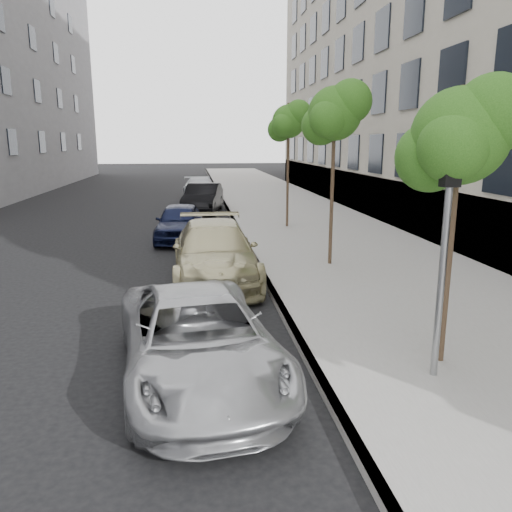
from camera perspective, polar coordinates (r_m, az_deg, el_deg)
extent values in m
plane|color=black|center=(6.49, -0.56, -19.91)|extent=(160.00, 160.00, 0.00)
cube|color=gray|center=(30.03, 2.23, 6.32)|extent=(6.40, 72.00, 0.14)
cube|color=#9E9B93|center=(29.67, -3.77, 6.23)|extent=(0.15, 72.00, 0.14)
cylinder|color=#38281C|center=(8.01, 21.43, 2.69)|extent=(0.10, 0.10, 4.16)
sphere|color=#245816|center=(7.91, 22.27, 12.55)|extent=(1.39, 1.39, 1.39)
sphere|color=#245816|center=(7.92, 25.46, 14.45)|extent=(1.11, 1.11, 1.11)
sphere|color=#245816|center=(7.99, 19.29, 10.62)|extent=(1.05, 1.05, 1.05)
cylinder|color=#38281C|center=(13.99, 8.74, 8.80)|extent=(0.10, 0.10, 4.81)
sphere|color=#245816|center=(13.97, 8.99, 15.79)|extent=(1.43, 1.43, 1.43)
sphere|color=#245816|center=(13.90, 10.72, 16.98)|extent=(1.15, 1.15, 1.15)
sphere|color=#245816|center=(14.12, 7.44, 14.59)|extent=(1.08, 1.08, 1.08)
cylinder|color=#38281C|center=(20.30, 3.66, 10.22)|extent=(0.10, 0.10, 4.86)
sphere|color=#245816|center=(20.30, 3.73, 15.10)|extent=(1.30, 1.30, 1.30)
sphere|color=#245816|center=(20.18, 4.87, 15.94)|extent=(1.04, 1.04, 1.04)
sphere|color=#245816|center=(20.48, 2.73, 14.25)|extent=(0.97, 0.97, 0.97)
cylinder|color=#939699|center=(7.60, 20.39, -3.10)|extent=(0.10, 0.10, 2.78)
cube|color=black|center=(7.34, 21.38, 9.00)|extent=(0.25, 0.19, 0.42)
cube|color=red|center=(7.33, 21.55, 11.10)|extent=(0.14, 0.11, 0.12)
imported|color=#9E9FA2|center=(7.58, -6.69, -9.37)|extent=(2.80, 4.97, 1.31)
imported|color=tan|center=(12.87, -4.74, 0.44)|extent=(2.15, 5.18, 1.50)
imported|color=black|center=(18.36, -8.73, 3.85)|extent=(1.86, 4.04, 1.34)
imported|color=black|center=(25.32, -6.08, 6.55)|extent=(2.30, 4.68, 1.48)
imported|color=#AEB1B6|center=(30.53, -6.31, 7.54)|extent=(2.32, 4.92, 1.39)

